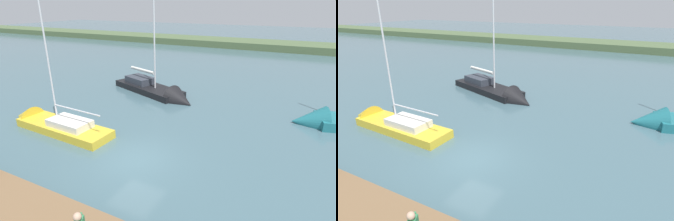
% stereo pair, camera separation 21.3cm
% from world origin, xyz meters
% --- Properties ---
extents(ground_plane, '(200.00, 200.00, 0.00)m').
position_xyz_m(ground_plane, '(0.00, 0.00, 0.00)').
color(ground_plane, '#42606B').
extents(far_shoreline, '(180.00, 8.00, 2.40)m').
position_xyz_m(far_shoreline, '(0.00, -43.38, 0.00)').
color(far_shoreline, '#4C603D').
rests_on(far_shoreline, ground_plane).
extents(sailboat_mid_channel, '(9.42, 5.41, 9.97)m').
position_xyz_m(sailboat_mid_channel, '(4.11, -10.14, 0.16)').
color(sailboat_mid_channel, black).
rests_on(sailboat_mid_channel, ground_plane).
extents(sailboat_far_right, '(8.33, 2.37, 9.81)m').
position_xyz_m(sailboat_far_right, '(7.24, -0.79, 0.20)').
color(sailboat_far_right, gold).
rests_on(sailboat_far_right, ground_plane).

